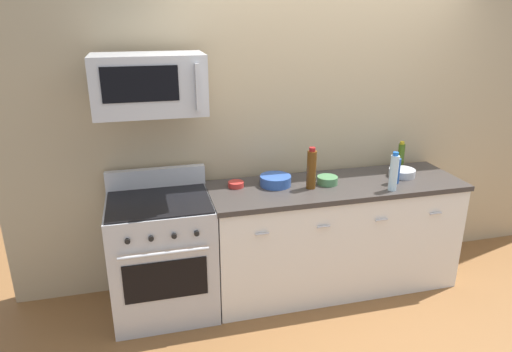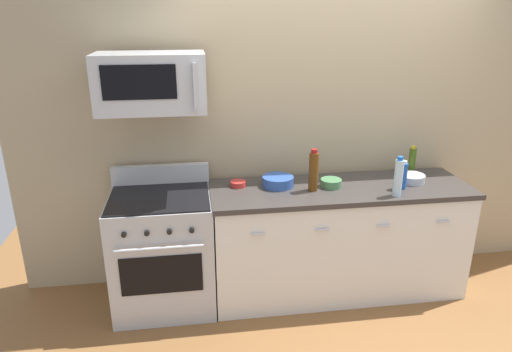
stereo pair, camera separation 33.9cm
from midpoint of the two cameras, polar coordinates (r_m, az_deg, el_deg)
ground_plane at (r=4.09m, az=6.86°, el=-13.11°), size 6.16×6.16×0.00m
back_wall at (r=3.92m, az=5.53°, el=6.98°), size 5.13×0.10×2.70m
counter_unit at (r=3.86m, az=7.15°, el=-7.38°), size 2.04×0.66×0.92m
range_oven at (r=3.63m, az=-14.18°, el=-9.57°), size 0.76×0.69×1.07m
microwave at (r=3.26m, az=-16.10°, el=10.87°), size 0.74×0.44×0.40m
bottle_wine_amber at (r=3.51m, az=4.17°, el=0.82°), size 0.07×0.07×0.33m
bottle_soda_blue at (r=3.74m, az=14.55°, el=0.64°), size 0.06×0.06×0.22m
bottle_olive_oil at (r=4.07m, az=15.30°, el=2.33°), size 0.06×0.06×0.25m
bottle_water_clear at (r=3.57m, az=14.16°, el=0.40°), size 0.06×0.06×0.30m
bowl_blue_mixing at (r=3.59m, az=-0.26°, el=-0.57°), size 0.25×0.25×0.08m
bowl_green_glaze at (r=3.65m, az=6.25°, el=-0.55°), size 0.16×0.16×0.06m
bowl_steel_prep at (r=3.94m, az=15.35°, el=0.39°), size 0.21×0.21×0.06m
bowl_red_small at (r=3.58m, az=-5.22°, el=-1.07°), size 0.12×0.12×0.04m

